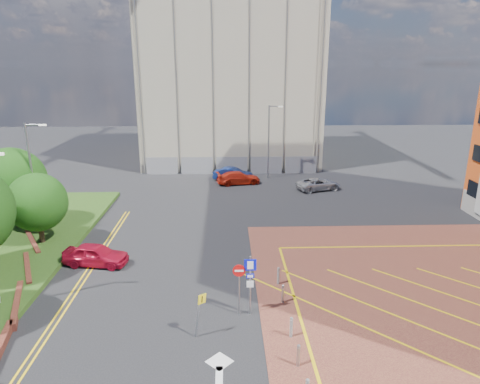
{
  "coord_description": "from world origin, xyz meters",
  "views": [
    {
      "loc": [
        -0.63,
        -18.02,
        12.18
      ],
      "look_at": [
        0.1,
        4.17,
        5.53
      ],
      "focal_mm": 32.0,
      "sensor_mm": 36.0,
      "label": 1
    }
  ],
  "objects_px": {
    "warning_sign": "(199,310)",
    "car_red_left": "(96,255)",
    "car_red_back": "(238,178)",
    "car_silver_back": "(318,184)",
    "tree_c": "(37,202)",
    "lamp_back": "(269,139)",
    "sign_cluster": "(246,279)",
    "lamp_left_far": "(33,174)",
    "tree_d": "(12,181)",
    "car_blue_back": "(233,174)"
  },
  "relations": [
    {
      "from": "warning_sign",
      "to": "car_red_back",
      "type": "height_order",
      "value": "warning_sign"
    },
    {
      "from": "lamp_back",
      "to": "car_silver_back",
      "type": "xyz_separation_m",
      "value": [
        4.53,
        -4.88,
        -3.74
      ]
    },
    {
      "from": "sign_cluster",
      "to": "car_blue_back",
      "type": "xyz_separation_m",
      "value": [
        -0.19,
        26.0,
        -1.25
      ]
    },
    {
      "from": "tree_d",
      "to": "car_red_back",
      "type": "height_order",
      "value": "tree_d"
    },
    {
      "from": "tree_c",
      "to": "warning_sign",
      "type": "xyz_separation_m",
      "value": [
        11.58,
        -10.84,
        -1.76
      ]
    },
    {
      "from": "car_red_back",
      "to": "car_silver_back",
      "type": "relative_size",
      "value": 1.03
    },
    {
      "from": "car_red_back",
      "to": "car_silver_back",
      "type": "distance_m",
      "value": 8.34
    },
    {
      "from": "lamp_left_far",
      "to": "car_blue_back",
      "type": "bearing_deg",
      "value": 45.9
    },
    {
      "from": "car_red_back",
      "to": "car_red_left",
      "type": "bearing_deg",
      "value": 141.83
    },
    {
      "from": "tree_c",
      "to": "car_silver_back",
      "type": "bearing_deg",
      "value": 30.69
    },
    {
      "from": "sign_cluster",
      "to": "warning_sign",
      "type": "distance_m",
      "value": 2.92
    },
    {
      "from": "car_blue_back",
      "to": "car_silver_back",
      "type": "height_order",
      "value": "car_blue_back"
    },
    {
      "from": "car_silver_back",
      "to": "lamp_left_far",
      "type": "bearing_deg",
      "value": 97.85
    },
    {
      "from": "car_blue_back",
      "to": "tree_c",
      "type": "bearing_deg",
      "value": 154.47
    },
    {
      "from": "sign_cluster",
      "to": "tree_d",
      "type": "bearing_deg",
      "value": 144.42
    },
    {
      "from": "tree_c",
      "to": "tree_d",
      "type": "xyz_separation_m",
      "value": [
        -3.0,
        3.0,
        0.68
      ]
    },
    {
      "from": "lamp_back",
      "to": "car_blue_back",
      "type": "height_order",
      "value": "lamp_back"
    },
    {
      "from": "tree_c",
      "to": "tree_d",
      "type": "relative_size",
      "value": 0.81
    },
    {
      "from": "car_red_back",
      "to": "car_silver_back",
      "type": "bearing_deg",
      "value": -118.62
    },
    {
      "from": "tree_d",
      "to": "car_red_back",
      "type": "relative_size",
      "value": 1.33
    },
    {
      "from": "sign_cluster",
      "to": "car_red_left",
      "type": "bearing_deg",
      "value": 147.38
    },
    {
      "from": "lamp_left_far",
      "to": "car_red_back",
      "type": "xyz_separation_m",
      "value": [
        15.07,
        13.62,
        -4.0
      ]
    },
    {
      "from": "tree_c",
      "to": "car_red_left",
      "type": "xyz_separation_m",
      "value": [
        4.61,
        -3.13,
        -2.5
      ]
    },
    {
      "from": "tree_d",
      "to": "tree_c",
      "type": "bearing_deg",
      "value": -45.0
    },
    {
      "from": "sign_cluster",
      "to": "car_blue_back",
      "type": "relative_size",
      "value": 0.75
    },
    {
      "from": "tree_c",
      "to": "lamp_back",
      "type": "distance_m",
      "value": 25.19
    },
    {
      "from": "tree_c",
      "to": "lamp_left_far",
      "type": "xyz_separation_m",
      "value": [
        -0.92,
        2.0,
        1.47
      ]
    },
    {
      "from": "tree_c",
      "to": "lamp_back",
      "type": "bearing_deg",
      "value": 45.68
    },
    {
      "from": "lamp_back",
      "to": "warning_sign",
      "type": "distance_m",
      "value": 29.61
    },
    {
      "from": "sign_cluster",
      "to": "car_red_left",
      "type": "height_order",
      "value": "sign_cluster"
    },
    {
      "from": "lamp_back",
      "to": "car_red_back",
      "type": "bearing_deg",
      "value": -145.24
    },
    {
      "from": "tree_c",
      "to": "tree_d",
      "type": "distance_m",
      "value": 4.3
    },
    {
      "from": "warning_sign",
      "to": "car_red_back",
      "type": "distance_m",
      "value": 26.6
    },
    {
      "from": "car_red_left",
      "to": "car_silver_back",
      "type": "relative_size",
      "value": 0.91
    },
    {
      "from": "tree_c",
      "to": "car_red_left",
      "type": "height_order",
      "value": "tree_c"
    },
    {
      "from": "tree_c",
      "to": "car_red_back",
      "type": "xyz_separation_m",
      "value": [
        14.15,
        15.62,
        -2.53
      ]
    },
    {
      "from": "lamp_back",
      "to": "car_blue_back",
      "type": "bearing_deg",
      "value": -165.7
    },
    {
      "from": "car_blue_back",
      "to": "warning_sign",
      "type": "bearing_deg",
      "value": -171.01
    },
    {
      "from": "warning_sign",
      "to": "car_red_left",
      "type": "relative_size",
      "value": 0.56
    },
    {
      "from": "car_red_back",
      "to": "car_silver_back",
      "type": "height_order",
      "value": "car_red_back"
    },
    {
      "from": "warning_sign",
      "to": "lamp_left_far",
      "type": "bearing_deg",
      "value": 134.22
    },
    {
      "from": "lamp_back",
      "to": "car_red_left",
      "type": "xyz_separation_m",
      "value": [
        -12.97,
        -21.13,
        -3.67
      ]
    },
    {
      "from": "lamp_left_far",
      "to": "lamp_back",
      "type": "bearing_deg",
      "value": 40.86
    },
    {
      "from": "sign_cluster",
      "to": "car_blue_back",
      "type": "distance_m",
      "value": 26.03
    },
    {
      "from": "car_red_back",
      "to": "car_silver_back",
      "type": "xyz_separation_m",
      "value": [
        7.96,
        -2.5,
        -0.05
      ]
    },
    {
      "from": "car_red_left",
      "to": "car_silver_back",
      "type": "xyz_separation_m",
      "value": [
        17.5,
        16.25,
        -0.07
      ]
    },
    {
      "from": "tree_c",
      "to": "sign_cluster",
      "type": "bearing_deg",
      "value": -33.16
    },
    {
      "from": "sign_cluster",
      "to": "car_red_back",
      "type": "height_order",
      "value": "sign_cluster"
    },
    {
      "from": "sign_cluster",
      "to": "lamp_left_far",
      "type": "bearing_deg",
      "value": 143.18
    },
    {
      "from": "warning_sign",
      "to": "lamp_back",
      "type": "bearing_deg",
      "value": 78.24
    }
  ]
}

